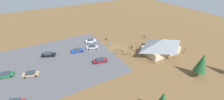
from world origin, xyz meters
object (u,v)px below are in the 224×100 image
(lot_sign, at_px, (111,43))
(bicycle_yellow_yard_right, at_px, (122,51))
(bicycle_teal_back_row, at_px, (124,54))
(bicycle_white_yard_center, at_px, (137,50))
(bicycle_orange_edge_north, at_px, (116,50))
(visitor_at_bikes, at_px, (145,36))
(bike_pavilion, at_px, (161,46))
(pine_far_east, at_px, (163,100))
(bicycle_purple_yard_left, at_px, (120,49))
(visitor_near_lot, at_px, (145,34))
(car_silver_inner_stall, at_px, (92,47))
(car_tan_end_stall, at_px, (31,74))
(car_black_back_corner, at_px, (48,54))
(car_green_mid_lot, at_px, (5,75))
(bicycle_silver_by_bin, at_px, (117,52))
(car_maroon_front_row, at_px, (100,60))
(pine_center, at_px, (202,63))
(trash_bin, at_px, (106,39))
(bicycle_red_lone_west, at_px, (128,54))
(car_blue_by_curb, at_px, (77,50))
(visitor_by_pavilion, at_px, (132,47))
(car_white_far_end, at_px, (91,41))

(lot_sign, relative_size, bicycle_yellow_yard_right, 1.30)
(bicycle_teal_back_row, xyz_separation_m, bicycle_white_yard_center, (-6.27, -0.20, -0.02))
(bicycle_orange_edge_north, bearing_deg, visitor_at_bikes, -168.92)
(bike_pavilion, xyz_separation_m, pine_far_east, (19.80, 19.69, 1.34))
(bike_pavilion, bearing_deg, bicycle_purple_yard_left, -38.10)
(bike_pavilion, height_order, visitor_near_lot, bike_pavilion)
(car_silver_inner_stall, xyz_separation_m, visitor_at_bikes, (-24.38, 2.37, 0.11))
(car_tan_end_stall, relative_size, car_black_back_corner, 0.97)
(car_green_mid_lot, relative_size, visitor_near_lot, 2.66)
(visitor_near_lot, bearing_deg, visitor_at_bikes, 47.78)
(lot_sign, height_order, bicycle_silver_by_bin, lot_sign)
(bicycle_teal_back_row, relative_size, car_silver_inner_stall, 0.36)
(bicycle_white_yard_center, distance_m, car_maroon_front_row, 15.72)
(pine_center, distance_m, bicycle_yellow_yard_right, 26.06)
(trash_bin, height_order, bicycle_red_lone_west, trash_bin)
(pine_far_east, relative_size, bicycle_silver_by_bin, 3.63)
(trash_bin, relative_size, bicycle_teal_back_row, 0.52)
(bicycle_orange_edge_north, bearing_deg, car_silver_inner_stall, -38.58)
(bicycle_orange_edge_north, bearing_deg, car_blue_by_curb, -25.18)
(visitor_by_pavilion, bearing_deg, bicycle_purple_yard_left, -18.76)
(bicycle_silver_by_bin, distance_m, car_tan_end_stall, 28.95)
(car_tan_end_stall, relative_size, visitor_by_pavilion, 2.89)
(pine_center, relative_size, bicycle_orange_edge_north, 4.45)
(bicycle_teal_back_row, distance_m, car_white_far_end, 16.79)
(lot_sign, bearing_deg, bicycle_purple_yard_left, 113.25)
(lot_sign, height_order, pine_center, pine_center)
(bicycle_orange_edge_north, bearing_deg, car_black_back_corner, -19.96)
(visitor_at_bikes, bearing_deg, bicycle_red_lone_west, 29.91)
(car_blue_by_curb, bearing_deg, car_green_mid_lot, 9.23)
(bike_pavilion, relative_size, car_maroon_front_row, 2.95)
(bicycle_orange_edge_north, bearing_deg, car_white_far_end, -63.93)
(bike_pavilion, relative_size, car_black_back_corner, 2.92)
(pine_far_east, relative_size, car_maroon_front_row, 1.24)
(bicycle_orange_edge_north, bearing_deg, visitor_near_lot, -165.48)
(bicycle_white_yard_center, bearing_deg, bicycle_purple_yard_left, -36.00)
(trash_bin, xyz_separation_m, bicycle_silver_by_bin, (1.96, 12.30, -0.06))
(bicycle_yellow_yard_right, relative_size, car_maroon_front_row, 0.34)
(pine_far_east, height_order, pine_center, pine_center)
(visitor_by_pavilion, height_order, visitor_near_lot, visitor_near_lot)
(bike_pavilion, bearing_deg, visitor_by_pavilion, -46.33)
(car_silver_inner_stall, relative_size, visitor_by_pavilion, 2.80)
(bicycle_white_yard_center, xyz_separation_m, car_green_mid_lot, (42.95, -6.53, 0.39))
(bicycle_silver_by_bin, bearing_deg, bicycle_yellow_yard_right, 178.16)
(pine_center, distance_m, bicycle_silver_by_bin, 27.13)
(bicycle_purple_yard_left, xyz_separation_m, bicycle_orange_edge_north, (1.81, -0.36, 0.00))
(trash_bin, relative_size, visitor_near_lot, 0.52)
(trash_bin, relative_size, car_maroon_front_row, 0.18)
(lot_sign, bearing_deg, car_tan_end_stall, 8.83)
(pine_center, bearing_deg, bicycle_silver_by_bin, -59.57)
(car_maroon_front_row, relative_size, car_blue_by_curb, 1.07)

